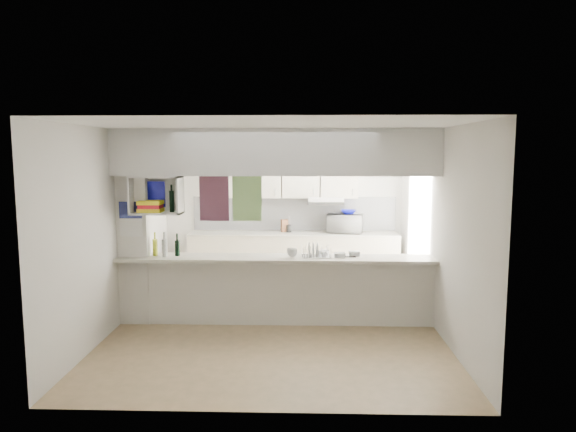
{
  "coord_description": "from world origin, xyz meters",
  "views": [
    {
      "loc": [
        0.36,
        -6.7,
        2.28
      ],
      "look_at": [
        0.15,
        0.5,
        1.41
      ],
      "focal_mm": 32.0,
      "sensor_mm": 36.0,
      "label": 1
    }
  ],
  "objects_px": {
    "bowl": "(348,212)",
    "dish_rack": "(316,251)",
    "microwave": "(345,223)",
    "wine_bottles": "(160,247)"
  },
  "relations": [
    {
      "from": "microwave",
      "to": "dish_rack",
      "type": "distance_m",
      "value": 2.22
    },
    {
      "from": "microwave",
      "to": "dish_rack",
      "type": "height_order",
      "value": "microwave"
    },
    {
      "from": "dish_rack",
      "to": "microwave",
      "type": "bearing_deg",
      "value": 70.3
    },
    {
      "from": "bowl",
      "to": "microwave",
      "type": "bearing_deg",
      "value": 168.2
    },
    {
      "from": "bowl",
      "to": "wine_bottles",
      "type": "height_order",
      "value": "bowl"
    },
    {
      "from": "bowl",
      "to": "wine_bottles",
      "type": "bearing_deg",
      "value": -141.35
    },
    {
      "from": "microwave",
      "to": "dish_rack",
      "type": "xyz_separation_m",
      "value": [
        -0.56,
        -2.15,
        -0.08
      ]
    },
    {
      "from": "bowl",
      "to": "wine_bottles",
      "type": "xyz_separation_m",
      "value": [
        -2.69,
        -2.15,
        -0.24
      ]
    },
    {
      "from": "bowl",
      "to": "dish_rack",
      "type": "bearing_deg",
      "value": -105.94
    },
    {
      "from": "bowl",
      "to": "dish_rack",
      "type": "distance_m",
      "value": 2.24
    }
  ]
}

